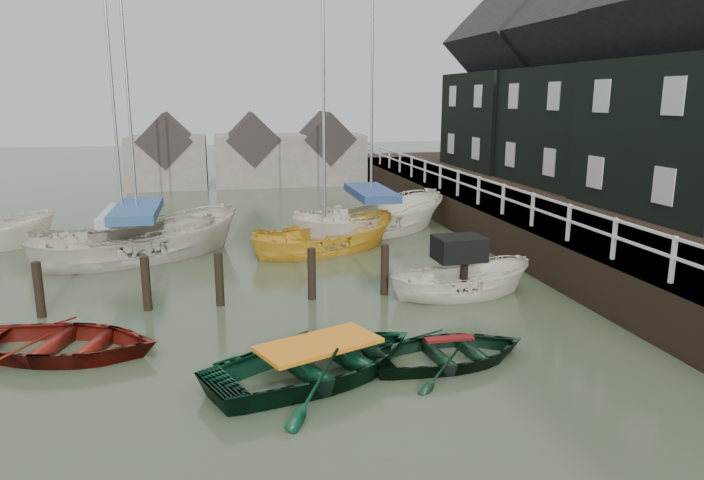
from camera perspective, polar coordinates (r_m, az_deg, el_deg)
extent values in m
plane|color=#313C26|center=(13.93, -6.75, -9.48)|extent=(120.00, 120.00, 0.00)
cube|color=black|center=(25.48, 12.69, 3.83)|extent=(3.00, 32.00, 0.20)
cube|color=silver|center=(24.75, 9.63, 6.16)|extent=(0.06, 32.00, 0.06)
cube|color=silver|center=(24.80, 9.60, 5.24)|extent=(0.06, 32.00, 0.06)
cube|color=black|center=(28.44, 22.68, 1.20)|extent=(14.00, 38.00, 1.50)
cube|color=black|center=(29.63, 21.16, 9.58)|extent=(6.00, 7.00, 5.00)
cube|color=black|center=(29.75, 21.85, 17.76)|extent=(6.11, 7.14, 6.11)
cube|color=black|center=(35.70, 14.99, 10.43)|extent=(6.40, 7.00, 5.00)
cube|color=black|center=(35.80, 15.40, 17.23)|extent=(6.52, 7.14, 6.52)
cylinder|color=black|center=(17.12, -26.52, -4.72)|extent=(0.22, 0.22, 1.80)
cylinder|color=black|center=(16.66, -18.16, -4.45)|extent=(0.22, 0.22, 1.80)
cylinder|color=black|center=(16.55, -11.94, -4.18)|extent=(0.22, 0.22, 1.80)
cylinder|color=black|center=(16.71, -3.67, -3.76)|extent=(0.22, 0.22, 1.80)
cylinder|color=black|center=(17.10, 2.98, -3.36)|extent=(0.22, 0.22, 1.80)
cylinder|color=black|center=(17.81, 10.16, -2.87)|extent=(0.22, 0.22, 1.80)
cube|color=#665B51|center=(39.13, -16.39, 6.85)|extent=(4.50, 4.00, 3.00)
cube|color=#282321|center=(39.03, -16.52, 8.75)|extent=(3.18, 4.08, 3.18)
cube|color=#665B51|center=(39.08, -9.02, 7.20)|extent=(4.50, 4.00, 3.00)
cube|color=#282321|center=(38.98, -9.08, 9.11)|extent=(3.18, 4.08, 3.18)
cube|color=#665B51|center=(39.58, -2.45, 7.42)|extent=(4.50, 4.00, 3.00)
cube|color=#282321|center=(39.47, -2.47, 9.30)|extent=(3.18, 4.08, 3.18)
imported|color=#60150D|center=(14.65, -24.73, -9.49)|extent=(4.73, 3.97, 0.84)
imported|color=black|center=(12.40, -3.00, -12.33)|extent=(5.35, 4.66, 0.93)
imported|color=black|center=(13.17, 8.76, -10.91)|extent=(3.69, 2.83, 0.71)
imported|color=beige|center=(17.33, 9.79, -5.04)|extent=(4.04, 1.66, 1.54)
cube|color=black|center=(17.16, 9.71, -0.75)|extent=(1.34, 1.05, 0.65)
imported|color=beige|center=(22.63, -19.86, -1.37)|extent=(6.36, 3.08, 2.36)
cylinder|color=#B2B2B7|center=(22.01, -21.07, 13.79)|extent=(0.10, 0.10, 9.28)
cube|color=gray|center=(22.34, -20.14, 2.16)|extent=(3.49, 1.65, 0.30)
imported|color=beige|center=(22.21, -18.67, -1.55)|extent=(7.51, 5.20, 2.72)
cylinder|color=#B2B2B7|center=(21.60, -19.93, 15.16)|extent=(0.10, 0.10, 9.83)
cube|color=navy|center=(21.88, -18.97, 2.55)|extent=(4.11, 2.81, 0.30)
imported|color=gold|center=(22.06, -2.45, -0.95)|extent=(5.99, 3.95, 2.17)
cylinder|color=#B2B2B7|center=(21.42, -2.59, 12.98)|extent=(0.10, 0.10, 8.25)
imported|color=beige|center=(24.89, 1.73, 0.65)|extent=(7.51, 5.06, 2.72)
cylinder|color=#B2B2B7|center=(24.34, 1.83, 15.29)|extent=(0.10, 0.10, 9.60)
cube|color=navy|center=(24.60, 1.75, 4.33)|extent=(4.11, 2.74, 0.30)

